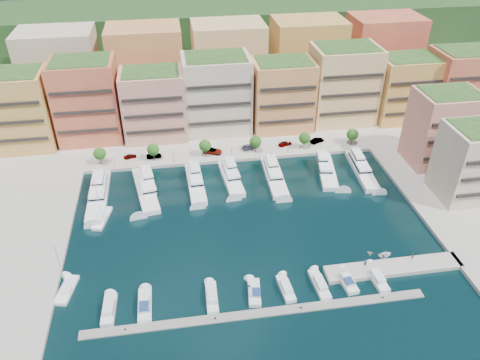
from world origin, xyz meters
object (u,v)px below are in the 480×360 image
at_px(cruiser_3, 212,298).
at_px(lamppost_1, 173,154).
at_px(tree_2, 205,146).
at_px(car_3, 249,147).
at_px(lamppost_2, 232,150).
at_px(yacht_5, 326,169).
at_px(cruiser_5, 286,289).
at_px(tree_1, 153,150).
at_px(lamppost_4, 343,141).
at_px(lamppost_3, 288,145).
at_px(sailboat_2, 102,219).
at_px(cruiser_8, 377,278).
at_px(yacht_0, 99,193).
at_px(yacht_6, 361,168).
at_px(tree_5, 353,134).
at_px(yacht_4, 274,175).
at_px(lamppost_0, 113,159).
at_px(person_1, 412,256).
at_px(yacht_2, 195,181).
at_px(sailboat_0, 67,290).
at_px(yacht_3, 231,176).
at_px(cruiser_1, 145,305).
at_px(car_4, 285,143).
at_px(person_0, 365,263).
at_px(tree_4, 305,138).
at_px(cruiser_4, 254,292).
at_px(tender_1, 370,253).
at_px(tree_0, 100,154).
at_px(yacht_1, 146,187).
at_px(car_1, 154,156).
at_px(car_5, 317,141).
at_px(tender_2, 385,255).
at_px(car_0, 130,156).
at_px(tree_3, 256,142).
at_px(car_2, 213,151).
at_px(cruiser_6, 320,285).

bearing_deg(cruiser_3, lamppost_1, 96.04).
bearing_deg(tree_2, car_3, 9.51).
relative_size(lamppost_2, yacht_5, 0.21).
height_order(tree_2, cruiser_5, tree_2).
distance_m(tree_1, lamppost_4, 60.05).
distance_m(lamppost_3, cruiser_5, 57.58).
bearing_deg(car_3, sailboat_2, 103.69).
bearing_deg(cruiser_8, yacht_0, 146.54).
bearing_deg(yacht_5, yacht_6, -5.91).
height_order(tree_2, lamppost_4, tree_2).
bearing_deg(lamppost_3, tree_5, 5.97).
bearing_deg(tree_2, yacht_4, -36.81).
bearing_deg(lamppost_0, cruiser_3, -66.80).
relative_size(yacht_0, yacht_4, 1.15).
relative_size(tree_2, cruiser_8, 0.65).
xyz_separation_m(lamppost_0, person_1, (71.04, -51.58, -2.03)).
distance_m(yacht_2, cruiser_5, 47.13).
bearing_deg(sailboat_0, yacht_3, 42.72).
xyz_separation_m(yacht_6, cruiser_1, (-64.00, -43.67, -0.64)).
distance_m(yacht_6, car_4, 25.96).
bearing_deg(person_0, cruiser_8, 154.07).
xyz_separation_m(yacht_4, cruiser_8, (13.87, -43.90, -0.54)).
xyz_separation_m(tree_4, cruiser_4, (-26.88, -58.10, -4.17)).
xyz_separation_m(cruiser_3, person_0, (35.48, 3.67, 1.43)).
bearing_deg(tree_1, cruiser_4, -70.02).
bearing_deg(lamppost_1, tender_1, -46.80).
bearing_deg(cruiser_3, tree_0, 115.66).
distance_m(yacht_2, cruiser_1, 46.38).
distance_m(lamppost_1, yacht_1, 15.47).
bearing_deg(lamppost_2, person_0, -65.84).
xyz_separation_m(cruiser_3, car_1, (-11.96, 59.47, 1.21)).
relative_size(lamppost_1, car_5, 0.87).
bearing_deg(yacht_5, tree_1, 165.38).
height_order(tree_0, person_1, tree_0).
bearing_deg(car_5, tree_2, 71.63).
bearing_deg(sailboat_0, sailboat_2, 77.49).
relative_size(tender_2, car_0, 0.88).
relative_size(car_4, person_0, 2.30).
relative_size(tree_3, car_1, 1.22).
height_order(lamppost_4, tender_1, lamppost_4).
xyz_separation_m(cruiser_1, sailboat_2, (-11.46, 31.44, -0.26)).
xyz_separation_m(tree_1, yacht_1, (-2.50, -14.94, -3.65)).
xyz_separation_m(cruiser_1, car_2, (20.56, 59.60, 1.28)).
bearing_deg(cruiser_6, sailboat_2, 147.50).
xyz_separation_m(yacht_2, cruiser_4, (9.37, -44.21, -0.64)).
bearing_deg(yacht_0, car_1, 47.91).
relative_size(yacht_2, sailboat_0, 1.56).
distance_m(tree_5, lamppost_2, 40.08).
height_order(cruiser_3, person_0, person_0).
height_order(yacht_3, cruiser_1, yacht_3).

